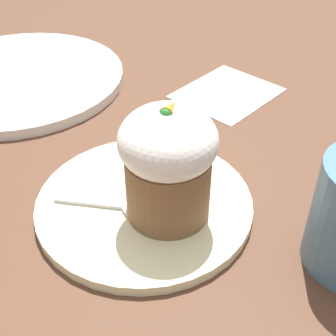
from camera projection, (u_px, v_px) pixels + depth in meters
ground_plane at (145, 208)px, 0.45m from camera, size 4.00×4.00×0.00m
dessert_plate at (144, 204)px, 0.44m from camera, size 0.20×0.20×0.01m
carrot_cake at (168, 162)px, 0.39m from camera, size 0.08×0.08×0.11m
spoon at (138, 206)px, 0.43m from camera, size 0.05×0.12×0.01m
side_plate at (19, 78)px, 0.64m from camera, size 0.29×0.29×0.01m
paper_napkin at (227, 93)px, 0.62m from camera, size 0.16×0.14×0.00m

